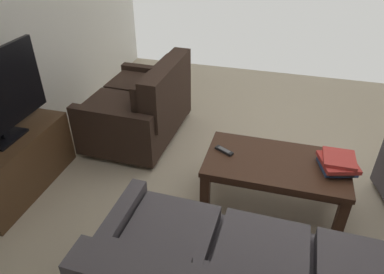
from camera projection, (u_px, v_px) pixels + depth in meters
The scene contains 6 objects.
ground_plane at pixel (282, 193), 3.08m from camera, with size 5.12×5.39×0.01m, color #B7A88E.
loveseat_near at pixel (143, 106), 3.66m from camera, with size 0.88×1.20×0.84m.
coffee_table at pixel (275, 168), 2.76m from camera, with size 1.09×0.60×0.44m.
tv_stand at pixel (15, 164), 3.00m from camera, with size 0.45×1.05×0.51m.
book_stack at pixel (338, 163), 2.61m from camera, with size 0.31×0.33×0.11m.
tv_remote at pixel (224, 151), 2.82m from camera, with size 0.16×0.11×0.02m.
Camera 1 is at (0.14, 2.45, 2.09)m, focal length 33.05 mm.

